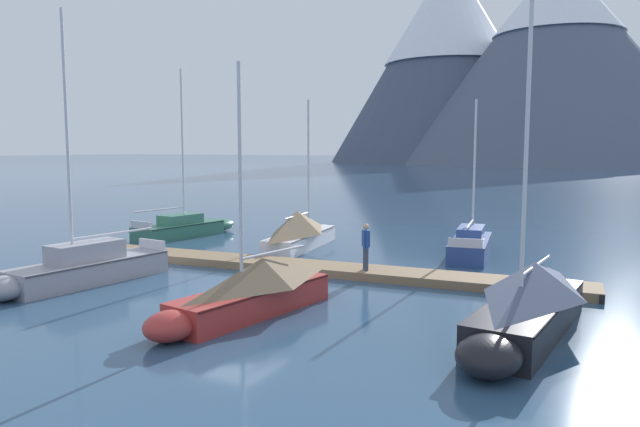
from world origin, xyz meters
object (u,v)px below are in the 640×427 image
object	(u,v)px
sailboat_second_berth	(80,268)
sailboat_mid_dock_starboard	(250,289)
sailboat_far_berth	(471,243)
person_on_dock	(366,244)
sailboat_nearest_berth	(188,227)
sailboat_outer_slip	(528,303)
sailboat_mid_dock_port	(301,230)

from	to	relation	value
sailboat_second_berth	sailboat_mid_dock_starboard	distance (m)	7.32
sailboat_far_berth	person_on_dock	world-z (taller)	sailboat_far_berth
sailboat_second_berth	sailboat_far_berth	world-z (taller)	sailboat_second_berth
sailboat_second_berth	sailboat_mid_dock_starboard	size ratio (longest dim) A/B	1.32
sailboat_nearest_berth	sailboat_mid_dock_starboard	distance (m)	16.03
sailboat_far_berth	person_on_dock	size ratio (longest dim) A/B	4.02
sailboat_outer_slip	person_on_dock	distance (m)	7.47
sailboat_nearest_berth	sailboat_second_berth	xyz separation A→B (m)	(4.12, -10.72, 0.08)
sailboat_second_berth	sailboat_outer_slip	bearing A→B (deg)	4.15
sailboat_nearest_berth	sailboat_far_berth	world-z (taller)	sailboat_nearest_berth
sailboat_mid_dock_starboard	person_on_dock	xyz separation A→B (m)	(1.08, 5.85, 0.52)
sailboat_nearest_berth	sailboat_mid_dock_starboard	size ratio (longest dim) A/B	1.26
sailboat_mid_dock_port	sailboat_outer_slip	xyz separation A→B (m)	(11.33, -8.98, -0.01)
sailboat_mid_dock_starboard	person_on_dock	world-z (taller)	sailboat_mid_dock_starboard
sailboat_mid_dock_port	person_on_dock	bearing A→B (deg)	-41.93
sailboat_mid_dock_starboard	sailboat_nearest_berth	bearing A→B (deg)	135.43
sailboat_mid_dock_starboard	person_on_dock	bearing A→B (deg)	79.50
sailboat_outer_slip	person_on_dock	xyz separation A→B (m)	(-6.11, 4.28, 0.41)
sailboat_far_berth	sailboat_outer_slip	bearing A→B (deg)	-70.76
sailboat_nearest_berth	sailboat_mid_dock_port	world-z (taller)	sailboat_nearest_berth
sailboat_mid_dock_port	sailboat_mid_dock_starboard	xyz separation A→B (m)	(4.14, -10.55, -0.12)
sailboat_outer_slip	person_on_dock	bearing A→B (deg)	144.97
sailboat_nearest_berth	person_on_dock	bearing A→B (deg)	-23.33
sailboat_nearest_berth	sailboat_mid_dock_port	size ratio (longest dim) A/B	1.26
sailboat_second_berth	sailboat_mid_dock_port	distance (m)	10.52
sailboat_far_berth	sailboat_outer_slip	size ratio (longest dim) A/B	0.75
sailboat_far_berth	sailboat_mid_dock_starboard	bearing A→B (deg)	-105.67
sailboat_nearest_berth	sailboat_outer_slip	size ratio (longest dim) A/B	0.97
person_on_dock	sailboat_mid_dock_port	bearing A→B (deg)	138.07
sailboat_nearest_berth	person_on_dock	distance (m)	13.64
person_on_dock	sailboat_outer_slip	bearing A→B (deg)	-35.03
sailboat_second_berth	sailboat_mid_dock_port	xyz separation A→B (m)	(3.16, 10.03, 0.28)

